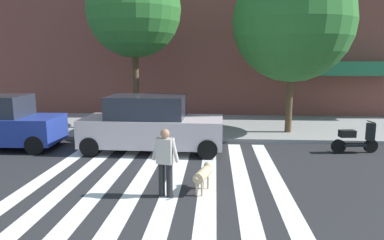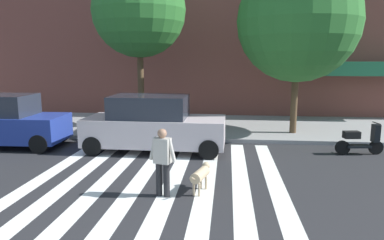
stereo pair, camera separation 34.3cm
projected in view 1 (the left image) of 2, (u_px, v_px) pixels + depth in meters
The scene contains 9 objects.
ground_plane at pixel (148, 196), 8.39m from camera, with size 160.00×160.00×0.00m, color #232326.
sidewalk_far at pixel (182, 126), 16.81m from camera, with size 80.00×6.00×0.15m, color gray.
crosswalk_stripes at pixel (150, 196), 8.39m from camera, with size 6.75×10.54×0.01m.
parked_car_behind_first at pixel (151, 125), 12.36m from camera, with size 4.93×2.12×1.97m.
parked_scooter at pixel (355, 139), 12.15m from camera, with size 1.63×0.53×1.11m.
street_tree_nearest at pixel (134, 10), 15.10m from camera, with size 4.08×4.08×7.21m.
street_tree_middle at pixel (293, 22), 14.25m from camera, with size 4.92×4.92×7.04m.
pedestrian_dog_walker at pixel (165, 159), 8.19m from camera, with size 0.70×0.33×1.64m.
dog_on_leash at pixel (203, 174), 8.59m from camera, with size 0.46×1.10×0.65m.
Camera 1 is at (1.59, -2.30, 3.22)m, focal length 32.84 mm.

